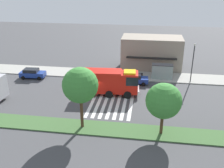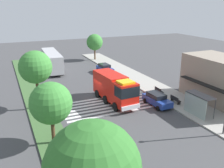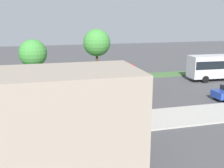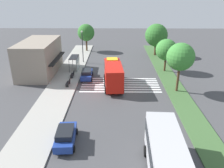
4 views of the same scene
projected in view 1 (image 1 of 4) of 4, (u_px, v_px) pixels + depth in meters
name	position (u px, v px, depth m)	size (l,w,h in m)	color
ground_plane	(93.00, 96.00, 37.32)	(120.00, 120.00, 0.00)	#424244
sidewalk	(104.00, 74.00, 45.65)	(60.00, 4.64, 0.14)	#9E9B93
median_strip	(78.00, 127.00, 29.68)	(60.00, 3.00, 0.14)	#3D6033
crosswalk	(113.00, 98.00, 36.92)	(5.85, 12.34, 0.01)	silver
fire_truck	(112.00, 81.00, 37.18)	(8.38, 3.26, 3.72)	red
parked_car_west	(32.00, 73.00, 43.73)	(4.35, 2.20, 1.65)	navy
parked_car_mid	(134.00, 79.00, 41.38)	(4.43, 2.14, 1.63)	navy
bus_stop_shelter	(162.00, 69.00, 42.65)	(3.50, 1.40, 2.46)	#4C4C51
bench_near_shelter	(138.00, 75.00, 43.72)	(1.60, 0.50, 0.90)	black
bench_west_of_shelter	(116.00, 74.00, 44.22)	(1.60, 0.50, 0.90)	black
street_lamp	(193.00, 60.00, 40.60)	(0.36, 0.36, 6.45)	#2D2D30
storefront_building	(151.00, 52.00, 48.06)	(11.11, 6.35, 5.90)	gray
median_tree_far_west	(80.00, 85.00, 27.56)	(3.95, 3.95, 7.19)	#47301E
median_tree_west	(164.00, 101.00, 26.83)	(3.84, 3.84, 5.90)	#47301E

